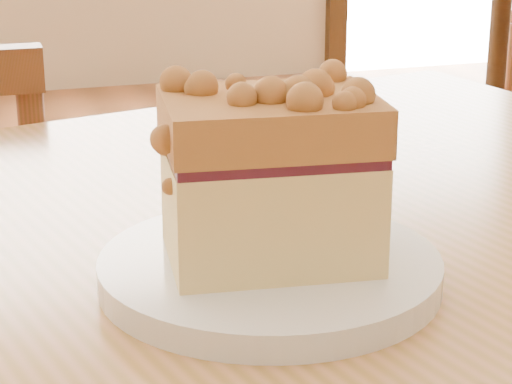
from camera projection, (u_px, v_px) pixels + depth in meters
plate at (270, 271)px, 0.66m from camera, size 0.23×0.23×0.02m
cake_slice at (269, 171)px, 0.64m from camera, size 0.15×0.11×0.13m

